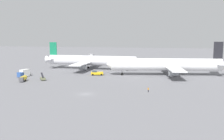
# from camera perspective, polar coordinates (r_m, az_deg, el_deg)

# --- Properties ---
(ground_plane) EXTENTS (600.00, 600.00, 0.00)m
(ground_plane) POSITION_cam_1_polar(r_m,az_deg,el_deg) (85.92, -6.05, -5.45)
(ground_plane) COLOR slate
(airliner_at_gate_left) EXTENTS (56.74, 39.93, 15.41)m
(airliner_at_gate_left) POSITION_cam_1_polar(r_m,az_deg,el_deg) (144.55, -4.77, 2.16)
(airliner_at_gate_left) COLOR silver
(airliner_at_gate_left) RESTS_ON ground
(airliner_being_pushed) EXTENTS (58.76, 38.80, 16.54)m
(airliner_being_pushed) POSITION_cam_1_polar(r_m,az_deg,el_deg) (125.46, 12.27, 1.19)
(airliner_being_pushed) COLOR white
(airliner_being_pushed) RESTS_ON ground
(pushback_tug) EXTENTS (9.25, 4.13, 2.75)m
(pushback_tug) POSITION_cam_1_polar(r_m,az_deg,el_deg) (124.63, -3.47, -0.64)
(pushback_tug) COLOR gold
(pushback_tug) RESTS_ON ground
(gse_belt_loader_portside) EXTENTS (3.87, 4.73, 3.02)m
(gse_belt_loader_portside) POSITION_cam_1_polar(r_m,az_deg,el_deg) (114.88, -15.43, -1.83)
(gse_belt_loader_portside) COLOR #666B4C
(gse_belt_loader_portside) RESTS_ON ground
(gse_baggage_cart_near_cluster) EXTENTS (2.91, 1.91, 1.71)m
(gse_baggage_cart_near_cluster) POSITION_cam_1_polar(r_m,az_deg,el_deg) (133.24, -18.55, -0.61)
(gse_baggage_cart_near_cluster) COLOR silver
(gse_baggage_cart_near_cluster) RESTS_ON ground
(gse_catering_truck_tall) EXTENTS (4.00, 6.29, 3.50)m
(gse_catering_truck_tall) POSITION_cam_1_polar(r_m,az_deg,el_deg) (126.16, -19.40, -0.70)
(gse_catering_truck_tall) COLOR #2D5199
(gse_catering_truck_tall) RESTS_ON ground
(gse_fuel_bowser_stubby) EXTENTS (2.62, 5.13, 2.40)m
(gse_fuel_bowser_stubby) POSITION_cam_1_polar(r_m,az_deg,el_deg) (114.07, -19.55, -1.82)
(gse_fuel_bowser_stubby) COLOR gold
(gse_fuel_bowser_stubby) RESTS_ON ground
(ground_crew_wing_walker_right) EXTENTS (0.50, 0.36, 1.69)m
(ground_crew_wing_walker_right) POSITION_cam_1_polar(r_m,az_deg,el_deg) (88.96, 8.22, -4.44)
(ground_crew_wing_walker_right) COLOR black
(ground_crew_wing_walker_right) RESTS_ON ground
(jet_bridge) EXTENTS (9.03, 20.95, 6.21)m
(jet_bridge) POSITION_cam_1_polar(r_m,az_deg,el_deg) (172.79, -4.64, 2.89)
(jet_bridge) COLOR #B7B7BC
(jet_bridge) RESTS_ON ground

